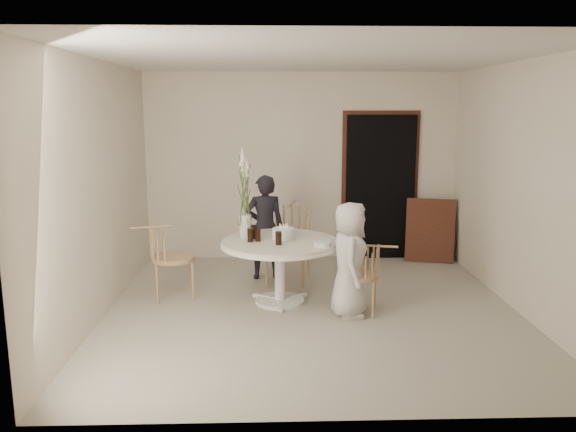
{
  "coord_description": "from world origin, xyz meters",
  "views": [
    {
      "loc": [
        -0.45,
        -5.89,
        2.2
      ],
      "look_at": [
        -0.26,
        0.3,
        1.0
      ],
      "focal_mm": 35.0,
      "sensor_mm": 36.0,
      "label": 1
    }
  ],
  "objects_px": {
    "chair_right": "(368,269)",
    "birthday_cake": "(283,233)",
    "chair_far": "(290,230)",
    "chair_left": "(162,251)",
    "girl": "(265,227)",
    "table": "(280,250)",
    "boy": "(350,260)",
    "flower_vase": "(245,197)"
  },
  "relations": [
    {
      "from": "chair_right",
      "to": "birthday_cake",
      "type": "xyz_separation_m",
      "value": [
        -0.9,
        0.44,
        0.29
      ]
    },
    {
      "from": "chair_left",
      "to": "girl",
      "type": "xyz_separation_m",
      "value": [
        1.18,
        0.74,
        0.12
      ]
    },
    {
      "from": "chair_left",
      "to": "birthday_cake",
      "type": "relative_size",
      "value": 3.43
    },
    {
      "from": "chair_right",
      "to": "table",
      "type": "bearing_deg",
      "value": -97.52
    },
    {
      "from": "chair_right",
      "to": "girl",
      "type": "xyz_separation_m",
      "value": [
        -1.13,
        1.31,
        0.18
      ]
    },
    {
      "from": "chair_left",
      "to": "boy",
      "type": "height_order",
      "value": "boy"
    },
    {
      "from": "table",
      "to": "boy",
      "type": "distance_m",
      "value": 0.85
    },
    {
      "from": "table",
      "to": "flower_vase",
      "type": "bearing_deg",
      "value": 154.91
    },
    {
      "from": "chair_left",
      "to": "flower_vase",
      "type": "bearing_deg",
      "value": -104.16
    },
    {
      "from": "girl",
      "to": "birthday_cake",
      "type": "distance_m",
      "value": 0.9
    },
    {
      "from": "flower_vase",
      "to": "chair_right",
      "type": "bearing_deg",
      "value": -21.85
    },
    {
      "from": "boy",
      "to": "table",
      "type": "bearing_deg",
      "value": 64.27
    },
    {
      "from": "birthday_cake",
      "to": "boy",
      "type": "bearing_deg",
      "value": -36.55
    },
    {
      "from": "girl",
      "to": "boy",
      "type": "bearing_deg",
      "value": 117.86
    },
    {
      "from": "boy",
      "to": "girl",
      "type": "bearing_deg",
      "value": 37.72
    },
    {
      "from": "girl",
      "to": "boy",
      "type": "xyz_separation_m",
      "value": [
        0.91,
        -1.38,
        -0.06
      ]
    },
    {
      "from": "table",
      "to": "chair_right",
      "type": "xyz_separation_m",
      "value": [
        0.95,
        -0.35,
        -0.12
      ]
    },
    {
      "from": "chair_right",
      "to": "birthday_cake",
      "type": "relative_size",
      "value": 3.02
    },
    {
      "from": "chair_left",
      "to": "girl",
      "type": "relative_size",
      "value": 0.64
    },
    {
      "from": "table",
      "to": "chair_left",
      "type": "height_order",
      "value": "chair_left"
    },
    {
      "from": "table",
      "to": "chair_left",
      "type": "relative_size",
      "value": 1.52
    },
    {
      "from": "table",
      "to": "boy",
      "type": "height_order",
      "value": "boy"
    },
    {
      "from": "girl",
      "to": "birthday_cake",
      "type": "xyz_separation_m",
      "value": [
        0.22,
        -0.87,
        0.11
      ]
    },
    {
      "from": "table",
      "to": "boy",
      "type": "xyz_separation_m",
      "value": [
        0.73,
        -0.42,
        0.0
      ]
    },
    {
      "from": "table",
      "to": "birthday_cake",
      "type": "relative_size",
      "value": 5.22
    },
    {
      "from": "boy",
      "to": "flower_vase",
      "type": "relative_size",
      "value": 1.18
    },
    {
      "from": "table",
      "to": "flower_vase",
      "type": "distance_m",
      "value": 0.72
    },
    {
      "from": "birthday_cake",
      "to": "girl",
      "type": "bearing_deg",
      "value": 104.36
    },
    {
      "from": "table",
      "to": "girl",
      "type": "relative_size",
      "value": 0.98
    },
    {
      "from": "chair_far",
      "to": "birthday_cake",
      "type": "distance_m",
      "value": 0.86
    },
    {
      "from": "flower_vase",
      "to": "table",
      "type": "bearing_deg",
      "value": -25.09
    },
    {
      "from": "chair_right",
      "to": "chair_left",
      "type": "relative_size",
      "value": 0.88
    },
    {
      "from": "chair_right",
      "to": "boy",
      "type": "bearing_deg",
      "value": -59.15
    },
    {
      "from": "flower_vase",
      "to": "chair_left",
      "type": "bearing_deg",
      "value": 178.38
    },
    {
      "from": "chair_right",
      "to": "flower_vase",
      "type": "bearing_deg",
      "value": -98.91
    },
    {
      "from": "table",
      "to": "chair_right",
      "type": "distance_m",
      "value": 1.02
    },
    {
      "from": "chair_far",
      "to": "flower_vase",
      "type": "distance_m",
      "value": 1.07
    },
    {
      "from": "birthday_cake",
      "to": "table",
      "type": "bearing_deg",
      "value": -116.06
    },
    {
      "from": "chair_right",
      "to": "chair_left",
      "type": "height_order",
      "value": "chair_left"
    },
    {
      "from": "chair_far",
      "to": "chair_left",
      "type": "bearing_deg",
      "value": -142.32
    },
    {
      "from": "chair_far",
      "to": "birthday_cake",
      "type": "relative_size",
      "value": 3.89
    },
    {
      "from": "chair_left",
      "to": "birthday_cake",
      "type": "xyz_separation_m",
      "value": [
        1.41,
        -0.12,
        0.23
      ]
    }
  ]
}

